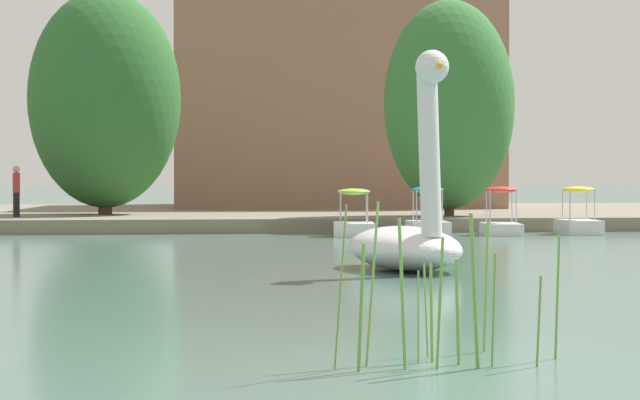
# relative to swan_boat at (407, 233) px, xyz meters

# --- Properties ---
(ground_plane) EXTENTS (578.45, 578.45, 0.00)m
(ground_plane) POSITION_rel_swan_boat_xyz_m (-2.33, -10.73, -0.70)
(ground_plane) COLOR #47665B
(shore_bank_far) EXTENTS (125.66, 24.85, 0.46)m
(shore_bank_far) POSITION_rel_swan_boat_xyz_m (-2.33, 27.66, -0.47)
(shore_bank_far) COLOR slate
(shore_bank_far) RESTS_ON ground_plane
(swan_boat) EXTENTS (2.45, 3.67, 3.98)m
(swan_boat) POSITION_rel_swan_boat_xyz_m (0.00, 0.00, 0.00)
(swan_boat) COLOR white
(swan_boat) RESTS_ON ground_plane
(pedal_boat_lime) EXTENTS (1.52, 2.48, 1.44)m
(pedal_boat_lime) POSITION_rel_swan_boat_xyz_m (1.12, 13.33, -0.28)
(pedal_boat_lime) COLOR white
(pedal_boat_lime) RESTS_ON ground_plane
(pedal_boat_teal) EXTENTS (1.35, 2.24, 1.50)m
(pedal_boat_teal) POSITION_rel_swan_boat_xyz_m (3.42, 13.41, -0.29)
(pedal_boat_teal) COLOR white
(pedal_boat_teal) RESTS_ON ground_plane
(pedal_boat_red) EXTENTS (1.42, 2.30, 1.50)m
(pedal_boat_red) POSITION_rel_swan_boat_xyz_m (5.74, 13.40, -0.26)
(pedal_boat_red) COLOR white
(pedal_boat_red) RESTS_ON ground_plane
(pedal_boat_yellow) EXTENTS (1.30, 2.24, 1.50)m
(pedal_boat_yellow) POSITION_rel_swan_boat_xyz_m (8.31, 13.64, -0.26)
(pedal_boat_yellow) COLOR white
(pedal_boat_yellow) RESTS_ON ground_plane
(tree_willow_near_path) EXTENTS (6.21, 6.05, 8.13)m
(tree_willow_near_path) POSITION_rel_swan_boat_xyz_m (-6.77, 21.11, 3.94)
(tree_willow_near_path) COLOR #4C3823
(tree_willow_near_path) RESTS_ON shore_bank_far
(tree_willow_overhanging) EXTENTS (5.15, 4.63, 7.48)m
(tree_willow_overhanging) POSITION_rel_swan_boat_xyz_m (5.16, 17.72, 3.62)
(tree_willow_overhanging) COLOR #423323
(tree_willow_overhanging) RESTS_ON shore_bank_far
(person_on_path) EXTENTS (0.26, 0.28, 1.73)m
(person_on_path) POSITION_rel_swan_boat_xyz_m (-9.54, 18.45, 0.71)
(person_on_path) COLOR black
(person_on_path) RESTS_ON shore_bank_far
(apartment_block) EXTENTS (14.87, 13.39, 9.41)m
(apartment_block) POSITION_rel_swan_boat_xyz_m (3.14, 33.82, 4.47)
(apartment_block) COLOR #996B56
(apartment_block) RESTS_ON shore_bank_far
(reed_clump_foreground) EXTENTS (2.15, 1.13, 1.48)m
(reed_clump_foreground) POSITION_rel_swan_boat_xyz_m (-1.91, -10.69, -0.10)
(reed_clump_foreground) COLOR #669942
(reed_clump_foreground) RESTS_ON ground_plane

